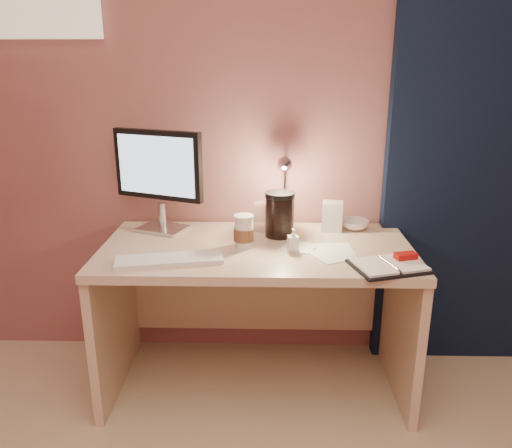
{
  "coord_description": "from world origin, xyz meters",
  "views": [
    {
      "loc": [
        0.05,
        -0.73,
        1.52
      ],
      "look_at": [
        -0.0,
        1.33,
        0.85
      ],
      "focal_mm": 35.0,
      "sensor_mm": 36.0,
      "label": 1
    }
  ],
  "objects_px": {
    "planner": "(390,265)",
    "desk_lamp": "(287,185)",
    "monitor": "(160,172)",
    "clear_cup": "(262,217)",
    "lotion_bottle": "(293,240)",
    "coffee_cup": "(244,232)",
    "product_box": "(332,216)",
    "dark_jar": "(280,217)",
    "keyboard": "(169,260)",
    "desk": "(257,285)",
    "bowl": "(354,224)"
  },
  "relations": [
    {
      "from": "keyboard",
      "to": "bowl",
      "type": "height_order",
      "value": "bowl"
    },
    {
      "from": "desk",
      "to": "coffee_cup",
      "type": "distance_m",
      "value": 0.31
    },
    {
      "from": "dark_jar",
      "to": "product_box",
      "type": "bearing_deg",
      "value": 18.14
    },
    {
      "from": "desk",
      "to": "monitor",
      "type": "xyz_separation_m",
      "value": [
        -0.47,
        0.14,
        0.52
      ]
    },
    {
      "from": "keyboard",
      "to": "product_box",
      "type": "distance_m",
      "value": 0.84
    },
    {
      "from": "planner",
      "to": "dark_jar",
      "type": "height_order",
      "value": "dark_jar"
    },
    {
      "from": "desk",
      "to": "bowl",
      "type": "distance_m",
      "value": 0.57
    },
    {
      "from": "planner",
      "to": "lotion_bottle",
      "type": "relative_size",
      "value": 3.37
    },
    {
      "from": "desk",
      "to": "product_box",
      "type": "xyz_separation_m",
      "value": [
        0.37,
        0.15,
        0.3
      ]
    },
    {
      "from": "planner",
      "to": "coffee_cup",
      "type": "relative_size",
      "value": 2.31
    },
    {
      "from": "planner",
      "to": "lotion_bottle",
      "type": "xyz_separation_m",
      "value": [
        -0.39,
        0.18,
        0.04
      ]
    },
    {
      "from": "desk",
      "to": "desk_lamp",
      "type": "xyz_separation_m",
      "value": [
        0.14,
        0.14,
        0.46
      ]
    },
    {
      "from": "clear_cup",
      "to": "desk_lamp",
      "type": "relative_size",
      "value": 0.37
    },
    {
      "from": "bowl",
      "to": "dark_jar",
      "type": "bearing_deg",
      "value": -162.94
    },
    {
      "from": "clear_cup",
      "to": "product_box",
      "type": "distance_m",
      "value": 0.35
    },
    {
      "from": "coffee_cup",
      "to": "desk",
      "type": "bearing_deg",
      "value": 54.0
    },
    {
      "from": "desk_lamp",
      "to": "planner",
      "type": "bearing_deg",
      "value": -44.34
    },
    {
      "from": "coffee_cup",
      "to": "dark_jar",
      "type": "distance_m",
      "value": 0.22
    },
    {
      "from": "clear_cup",
      "to": "product_box",
      "type": "relative_size",
      "value": 0.94
    },
    {
      "from": "desk",
      "to": "monitor",
      "type": "relative_size",
      "value": 2.84
    },
    {
      "from": "keyboard",
      "to": "product_box",
      "type": "xyz_separation_m",
      "value": [
        0.72,
        0.42,
        0.06
      ]
    },
    {
      "from": "desk",
      "to": "keyboard",
      "type": "height_order",
      "value": "keyboard"
    },
    {
      "from": "dark_jar",
      "to": "bowl",
      "type": "bearing_deg",
      "value": 17.06
    },
    {
      "from": "coffee_cup",
      "to": "monitor",
      "type": "bearing_deg",
      "value": 152.16
    },
    {
      "from": "bowl",
      "to": "desk_lamp",
      "type": "height_order",
      "value": "desk_lamp"
    },
    {
      "from": "desk",
      "to": "desk_lamp",
      "type": "relative_size",
      "value": 3.75
    },
    {
      "from": "planner",
      "to": "product_box",
      "type": "relative_size",
      "value": 2.3
    },
    {
      "from": "planner",
      "to": "desk_lamp",
      "type": "height_order",
      "value": "desk_lamp"
    },
    {
      "from": "keyboard",
      "to": "clear_cup",
      "type": "distance_m",
      "value": 0.57
    },
    {
      "from": "monitor",
      "to": "lotion_bottle",
      "type": "height_order",
      "value": "monitor"
    },
    {
      "from": "lotion_bottle",
      "to": "desk_lamp",
      "type": "relative_size",
      "value": 0.27
    },
    {
      "from": "planner",
      "to": "keyboard",
      "type": "bearing_deg",
      "value": 160.76
    },
    {
      "from": "monitor",
      "to": "clear_cup",
      "type": "distance_m",
      "value": 0.54
    },
    {
      "from": "coffee_cup",
      "to": "lotion_bottle",
      "type": "relative_size",
      "value": 1.46
    },
    {
      "from": "monitor",
      "to": "keyboard",
      "type": "height_order",
      "value": "monitor"
    },
    {
      "from": "dark_jar",
      "to": "desk",
      "type": "bearing_deg",
      "value": -147.56
    },
    {
      "from": "planner",
      "to": "clear_cup",
      "type": "bearing_deg",
      "value": 122.19
    },
    {
      "from": "monitor",
      "to": "product_box",
      "type": "height_order",
      "value": "monitor"
    },
    {
      "from": "dark_jar",
      "to": "lotion_bottle",
      "type": "bearing_deg",
      "value": -74.07
    },
    {
      "from": "coffee_cup",
      "to": "product_box",
      "type": "xyz_separation_m",
      "value": [
        0.42,
        0.23,
        0.0
      ]
    },
    {
      "from": "keyboard",
      "to": "clear_cup",
      "type": "bearing_deg",
      "value": 36.8
    },
    {
      "from": "monitor",
      "to": "coffee_cup",
      "type": "xyz_separation_m",
      "value": [
        0.41,
        -0.22,
        -0.23
      ]
    },
    {
      "from": "keyboard",
      "to": "dark_jar",
      "type": "bearing_deg",
      "value": 24.88
    },
    {
      "from": "product_box",
      "to": "clear_cup",
      "type": "bearing_deg",
      "value": -170.16
    },
    {
      "from": "keyboard",
      "to": "planner",
      "type": "xyz_separation_m",
      "value": [
        0.91,
        -0.04,
        0.0
      ]
    },
    {
      "from": "keyboard",
      "to": "planner",
      "type": "height_order",
      "value": "planner"
    },
    {
      "from": "keyboard",
      "to": "planner",
      "type": "relative_size",
      "value": 1.31
    },
    {
      "from": "desk",
      "to": "desk_lamp",
      "type": "distance_m",
      "value": 0.5
    },
    {
      "from": "keyboard",
      "to": "planner",
      "type": "distance_m",
      "value": 0.91
    },
    {
      "from": "lotion_bottle",
      "to": "planner",
      "type": "bearing_deg",
      "value": -25.52
    }
  ]
}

